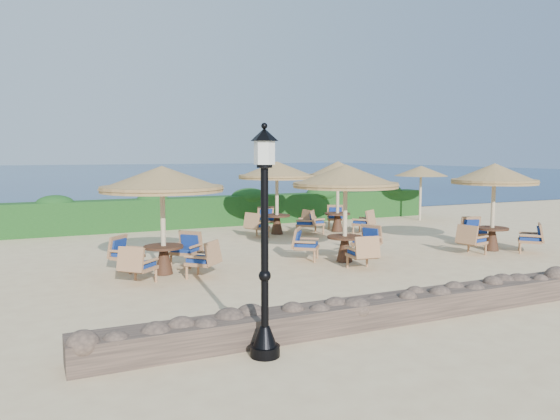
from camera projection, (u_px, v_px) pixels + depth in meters
The scene contains 11 objects.
ground at pixel (323, 253), 16.13m from camera, with size 120.00×120.00×0.00m, color beige.
sea at pixel (87, 173), 79.31m from camera, with size 160.00×160.00×0.00m, color #0B224B.
hedge at pixel (238, 210), 22.56m from camera, with size 18.00×0.90×1.20m, color #133D14.
stone_wall at pixel (481, 296), 10.51m from camera, with size 15.00×0.65×0.44m, color brown.
lamp_post at pixel (265, 252), 7.82m from camera, with size 0.44×0.44×3.31m.
extra_parasol at pixel (421, 171), 23.85m from camera, with size 2.30×2.30×2.41m.
cafe_set_0 at pixel (162, 198), 13.17m from camera, with size 3.00×3.00×2.65m.
cafe_set_1 at pixel (345, 191), 14.71m from camera, with size 2.89×2.89×2.65m.
cafe_set_2 at pixel (494, 190), 16.42m from camera, with size 2.71×2.71×2.65m.
cafe_set_3 at pixel (277, 182), 19.78m from camera, with size 2.83×2.84×2.65m.
cafe_set_4 at pixel (338, 185), 20.41m from camera, with size 2.54×2.77×2.65m.
Camera 1 is at (-7.84, -13.90, 2.97)m, focal length 35.00 mm.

